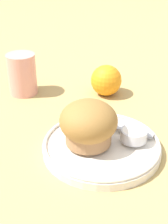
{
  "coord_description": "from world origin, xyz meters",
  "views": [
    {
      "loc": [
        -0.06,
        -0.44,
        0.33
      ],
      "look_at": [
        -0.03,
        0.04,
        0.06
      ],
      "focal_mm": 50.0,
      "sensor_mm": 36.0,
      "label": 1
    }
  ],
  "objects_px": {
    "muffin": "(88,124)",
    "juice_glass": "(22,74)",
    "butter_knife": "(107,125)",
    "orange_fruit": "(106,80)"
  },
  "relations": [
    {
      "from": "butter_knife",
      "to": "muffin",
      "type": "bearing_deg",
      "value": -99.46
    },
    {
      "from": "muffin",
      "to": "juice_glass",
      "type": "distance_m",
      "value": 0.28
    },
    {
      "from": "muffin",
      "to": "juice_glass",
      "type": "relative_size",
      "value": 1.02
    },
    {
      "from": "butter_knife",
      "to": "juice_glass",
      "type": "xyz_separation_m",
      "value": [
        -0.17,
        0.2,
        0.03
      ]
    },
    {
      "from": "muffin",
      "to": "juice_glass",
      "type": "bearing_deg",
      "value": 118.87
    },
    {
      "from": "muffin",
      "to": "butter_knife",
      "type": "relative_size",
      "value": 0.62
    },
    {
      "from": "butter_knife",
      "to": "orange_fruit",
      "type": "height_order",
      "value": "orange_fruit"
    },
    {
      "from": "muffin",
      "to": "butter_knife",
      "type": "height_order",
      "value": "muffin"
    },
    {
      "from": "muffin",
      "to": "juice_glass",
      "type": "height_order",
      "value": "same"
    },
    {
      "from": "orange_fruit",
      "to": "butter_knife",
      "type": "bearing_deg",
      "value": -96.89
    }
  ]
}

